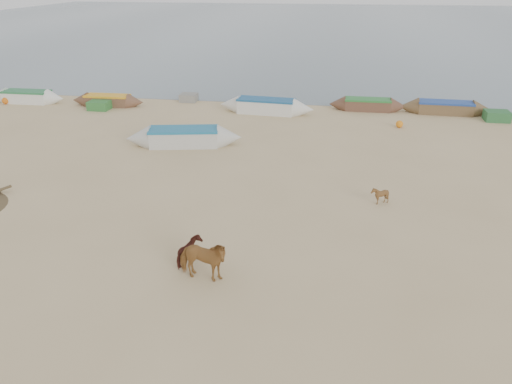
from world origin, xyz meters
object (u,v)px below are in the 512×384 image
(cow_adult, at_px, (202,260))
(near_canoe, at_px, (184,137))
(calf_right, at_px, (190,252))
(calf_front, at_px, (380,195))

(cow_adult, xyz_separation_m, near_canoe, (-4.39, 12.54, -0.21))
(near_canoe, bearing_deg, calf_right, -84.04)
(calf_front, distance_m, calf_right, 8.63)
(cow_adult, distance_m, calf_front, 8.74)
(cow_adult, height_order, calf_right, cow_adult)
(calf_front, height_order, near_canoe, near_canoe)
(calf_right, height_order, near_canoe, near_canoe)
(cow_adult, relative_size, calf_right, 1.82)
(calf_right, bearing_deg, near_canoe, 8.59)
(calf_front, relative_size, near_canoe, 0.12)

